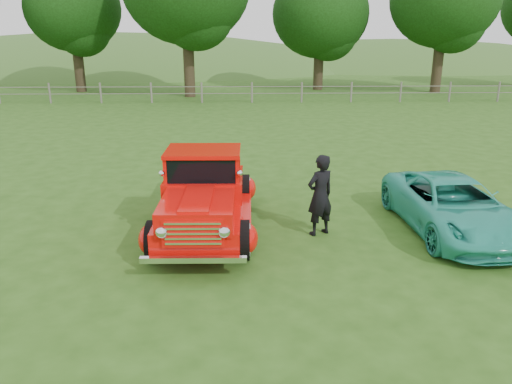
{
  "coord_description": "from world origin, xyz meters",
  "views": [
    {
      "loc": [
        -0.58,
        -8.25,
        4.08
      ],
      "look_at": [
        -0.32,
        1.2,
        1.03
      ],
      "focal_mm": 35.0,
      "sensor_mm": 36.0,
      "label": 1
    }
  ],
  "objects_px": {
    "tree_mid_west": "(73,9)",
    "red_pickup": "(205,194)",
    "teal_sedan": "(452,206)",
    "tree_near_east": "(320,14)",
    "man": "(320,195)"
  },
  "relations": [
    {
      "from": "tree_mid_west",
      "to": "man",
      "type": "xyz_separation_m",
      "value": [
        13.01,
        -26.52,
        -4.69
      ]
    },
    {
      "from": "tree_near_east",
      "to": "man",
      "type": "xyz_separation_m",
      "value": [
        -3.99,
        -27.52,
        -4.39
      ]
    },
    {
      "from": "tree_mid_west",
      "to": "tree_near_east",
      "type": "distance_m",
      "value": 17.03
    },
    {
      "from": "tree_mid_west",
      "to": "teal_sedan",
      "type": "relative_size",
      "value": 2.05
    },
    {
      "from": "teal_sedan",
      "to": "tree_mid_west",
      "type": "bearing_deg",
      "value": 117.74
    },
    {
      "from": "tree_near_east",
      "to": "red_pickup",
      "type": "relative_size",
      "value": 1.66
    },
    {
      "from": "tree_mid_west",
      "to": "tree_near_east",
      "type": "height_order",
      "value": "tree_mid_west"
    },
    {
      "from": "man",
      "to": "red_pickup",
      "type": "bearing_deg",
      "value": -38.03
    },
    {
      "from": "red_pickup",
      "to": "tree_near_east",
      "type": "bearing_deg",
      "value": 77.59
    },
    {
      "from": "teal_sedan",
      "to": "man",
      "type": "relative_size",
      "value": 2.4
    },
    {
      "from": "tree_near_east",
      "to": "teal_sedan",
      "type": "xyz_separation_m",
      "value": [
        -1.15,
        -27.44,
        -4.67
      ]
    },
    {
      "from": "red_pickup",
      "to": "teal_sedan",
      "type": "bearing_deg",
      "value": -2.13
    },
    {
      "from": "tree_mid_west",
      "to": "red_pickup",
      "type": "xyz_separation_m",
      "value": [
        10.61,
        -26.17,
        -4.75
      ]
    },
    {
      "from": "tree_near_east",
      "to": "red_pickup",
      "type": "height_order",
      "value": "tree_near_east"
    },
    {
      "from": "man",
      "to": "teal_sedan",
      "type": "bearing_deg",
      "value": 152.13
    }
  ]
}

